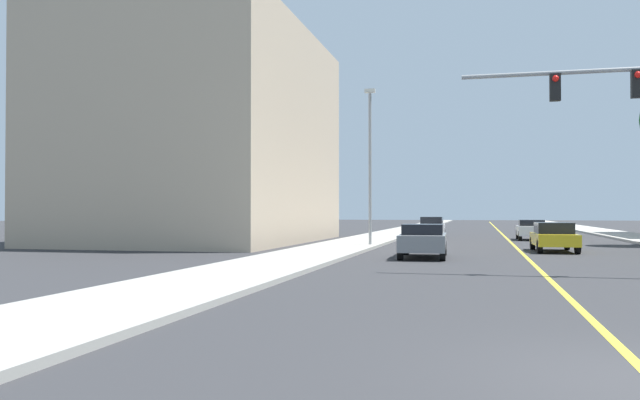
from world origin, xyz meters
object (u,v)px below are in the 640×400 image
car_white (531,229)px  car_silver (432,227)px  street_lamp (370,159)px  car_yellow (554,236)px  car_gray (423,240)px

car_white → car_silver: 7.57m
street_lamp → car_silver: (2.27, 14.42, -3.99)m
car_yellow → car_silver: car_silver is taller
car_gray → car_silver: car_silver is taller
car_white → car_silver: size_ratio=0.96×
street_lamp → car_gray: size_ratio=1.88×
street_lamp → car_gray: bearing=-64.8°
street_lamp → car_gray: (3.43, -7.31, -4.04)m
car_white → car_yellow: (0.05, -12.89, 0.01)m
car_silver → car_yellow: bearing=112.8°
car_white → car_silver: (-6.84, 3.24, 0.06)m
car_gray → car_white: bearing=70.8°
car_gray → street_lamp: bearing=113.1°
car_silver → street_lamp: bearing=80.7°
car_gray → car_silver: (-1.16, 21.72, 0.05)m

